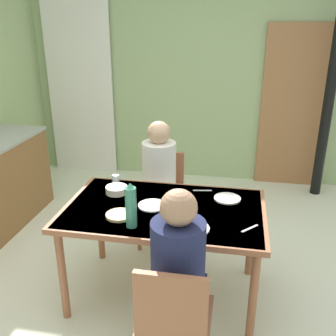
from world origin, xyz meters
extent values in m
plane|color=silver|center=(0.00, 0.00, 0.00)|extent=(6.64, 6.64, 0.00)
cube|color=#9EB67F|center=(0.00, 2.56, 1.41)|extent=(4.33, 0.10, 2.82)
cube|color=#A06A40|center=(1.36, 2.48, 1.00)|extent=(0.80, 0.05, 2.00)
cylinder|color=black|center=(1.70, 2.21, 1.41)|extent=(0.12, 0.12, 2.82)
cube|color=white|center=(-1.42, 2.46, 1.18)|extent=(0.90, 0.03, 2.37)
cube|color=#965A3B|center=(0.21, 0.01, 0.74)|extent=(1.44, 0.90, 0.04)
cube|color=beige|center=(0.21, 0.01, 0.76)|extent=(1.39, 0.86, 0.00)
cylinder|color=#965A3B|center=(-0.44, -0.36, 0.36)|extent=(0.06, 0.06, 0.72)
cylinder|color=#965A3B|center=(0.86, -0.36, 0.36)|extent=(0.06, 0.06, 0.72)
cylinder|color=#965A3B|center=(-0.44, 0.39, 0.36)|extent=(0.06, 0.06, 0.72)
cylinder|color=#965A3B|center=(0.86, 0.39, 0.36)|extent=(0.06, 0.06, 0.72)
cube|color=#965A3B|center=(0.42, -0.71, 0.45)|extent=(0.40, 0.40, 0.04)
cube|color=#965A3B|center=(0.42, -0.89, 0.66)|extent=(0.38, 0.04, 0.42)
cylinder|color=#965A3B|center=(0.25, -0.54, 0.21)|extent=(0.04, 0.04, 0.41)
cylinder|color=#965A3B|center=(0.59, -0.54, 0.21)|extent=(0.04, 0.04, 0.41)
cube|color=#965A3B|center=(0.03, 0.74, 0.45)|extent=(0.40, 0.40, 0.04)
cube|color=#965A3B|center=(0.03, 0.92, 0.66)|extent=(0.38, 0.04, 0.42)
cylinder|color=#965A3B|center=(0.20, 0.57, 0.21)|extent=(0.04, 0.04, 0.41)
cylinder|color=#965A3B|center=(-0.14, 0.57, 0.21)|extent=(0.04, 0.04, 0.41)
cylinder|color=#965A3B|center=(0.20, 0.91, 0.21)|extent=(0.04, 0.04, 0.41)
cylinder|color=#965A3B|center=(-0.14, 0.91, 0.21)|extent=(0.04, 0.04, 0.41)
cube|color=#18224E|center=(0.42, -0.55, 0.51)|extent=(0.30, 0.22, 0.12)
cylinder|color=#1E2347|center=(0.42, -0.66, 0.77)|extent=(0.30, 0.30, 0.52)
sphere|color=#A87A5B|center=(0.42, -0.66, 1.12)|extent=(0.20, 0.20, 0.20)
cube|color=silver|center=(0.03, 0.58, 0.51)|extent=(0.30, 0.22, 0.12)
cylinder|color=silver|center=(0.03, 0.69, 0.77)|extent=(0.30, 0.30, 0.52)
sphere|color=tan|center=(0.03, 0.69, 1.12)|extent=(0.20, 0.20, 0.20)
cylinder|color=#3E8F6F|center=(0.05, -0.29, 0.90)|extent=(0.07, 0.07, 0.28)
cone|color=#3F9C78|center=(0.05, -0.29, 1.05)|extent=(0.05, 0.05, 0.04)
cylinder|color=silver|center=(-0.21, 0.19, 0.79)|extent=(0.17, 0.17, 0.05)
cylinder|color=white|center=(0.65, 0.24, 0.76)|extent=(0.20, 0.20, 0.01)
cylinder|color=white|center=(0.44, -0.25, 0.76)|extent=(0.23, 0.23, 0.01)
cylinder|color=white|center=(0.12, 0.02, 0.76)|extent=(0.21, 0.21, 0.01)
cylinder|color=silver|center=(-0.26, 0.34, 0.80)|extent=(0.06, 0.06, 0.09)
cylinder|color=#DBB77A|center=(-0.07, -0.17, 0.77)|extent=(0.19, 0.19, 0.02)
cube|color=silver|center=(0.32, 0.08, 0.76)|extent=(0.10, 0.13, 0.00)
cube|color=silver|center=(0.45, 0.35, 0.76)|extent=(0.15, 0.04, 0.00)
cube|color=silver|center=(0.81, -0.18, 0.76)|extent=(0.11, 0.12, 0.00)
camera|label=1|loc=(0.69, -2.41, 2.03)|focal=40.82mm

